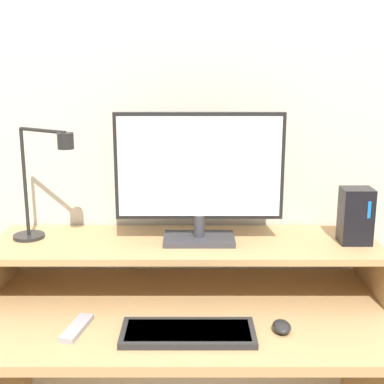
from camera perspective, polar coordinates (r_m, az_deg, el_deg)
The scene contains 9 objects.
wall_back at distance 1.92m, azimuth -0.52°, elevation 6.01°, with size 6.00×0.05×2.50m.
desk at distance 1.82m, azimuth -0.60°, elevation -18.46°, with size 1.28×0.66×0.76m.
monitor_shelf at distance 1.80m, azimuth -0.56°, elevation -5.97°, with size 1.28×0.35×0.17m.
monitor at distance 1.72m, azimuth 0.90°, elevation 1.89°, with size 0.55×0.14×0.43m.
desk_lamp at distance 1.79m, azimuth -15.56°, elevation 0.68°, with size 0.24×0.18×0.38m.
router_dock at distance 1.82m, azimuth 17.19°, elevation -2.45°, with size 0.10×0.09×0.18m.
keyboard at distance 1.56m, azimuth -0.32°, elevation -14.75°, with size 0.38×0.16×0.02m.
mouse at distance 1.60m, azimuth 9.66°, elevation -13.98°, with size 0.05×0.08×0.03m.
remote_control at distance 1.62m, azimuth -12.07°, elevation -13.99°, with size 0.07×0.16×0.02m.
Camera 1 is at (0.02, -1.21, 1.51)m, focal length 50.00 mm.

